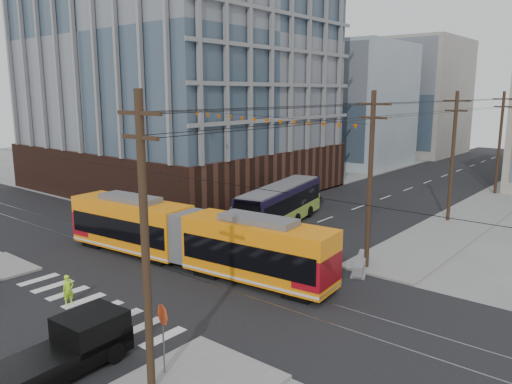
% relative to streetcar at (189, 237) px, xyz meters
% --- Properties ---
extents(ground, '(160.00, 160.00, 0.00)m').
position_rel_streetcar_xyz_m(ground, '(0.51, -4.38, -1.91)').
color(ground, slate).
extents(office_building, '(30.00, 25.00, 28.60)m').
position_rel_streetcar_xyz_m(office_building, '(-21.49, 18.62, 12.39)').
color(office_building, '#381E16').
rests_on(office_building, ground).
extents(bg_bldg_nw_near, '(18.00, 16.00, 18.00)m').
position_rel_streetcar_xyz_m(bg_bldg_nw_near, '(-16.49, 47.62, 7.09)').
color(bg_bldg_nw_near, '#8C99A5').
rests_on(bg_bldg_nw_near, ground).
extents(bg_bldg_nw_far, '(16.00, 18.00, 20.00)m').
position_rel_streetcar_xyz_m(bg_bldg_nw_far, '(-13.49, 67.62, 8.09)').
color(bg_bldg_nw_far, gray).
rests_on(bg_bldg_nw_far, ground).
extents(utility_pole_near, '(0.30, 0.30, 11.00)m').
position_rel_streetcar_xyz_m(utility_pole_near, '(9.01, -10.38, 3.59)').
color(utility_pole_near, black).
rests_on(utility_pole_near, ground).
extents(streetcar, '(19.96, 4.64, 3.81)m').
position_rel_streetcar_xyz_m(streetcar, '(0.00, 0.00, 0.00)').
color(streetcar, orange).
rests_on(streetcar, ground).
extents(city_bus, '(5.17, 12.31, 3.41)m').
position_rel_streetcar_xyz_m(city_bus, '(-1.50, 11.77, -0.20)').
color(city_bus, black).
rests_on(city_bus, ground).
extents(pickup_truck, '(2.43, 6.02, 2.01)m').
position_rel_streetcar_xyz_m(pickup_truck, '(5.38, -12.10, -0.90)').
color(pickup_truck, black).
rests_on(pickup_truck, ground).
extents(parked_car_silver, '(3.48, 4.98, 1.56)m').
position_rel_streetcar_xyz_m(parked_car_silver, '(-5.16, 11.44, -1.13)').
color(parked_car_silver, '#A2A2A2').
rests_on(parked_car_silver, ground).
extents(parked_car_white, '(2.94, 4.74, 1.28)m').
position_rel_streetcar_xyz_m(parked_car_white, '(-4.73, 12.61, -1.27)').
color(parked_car_white, silver).
rests_on(parked_car_white, ground).
extents(parked_car_grey, '(3.25, 5.20, 1.34)m').
position_rel_streetcar_xyz_m(parked_car_grey, '(-4.98, 19.79, -1.24)').
color(parked_car_grey, '#5A5B5E').
rests_on(parked_car_grey, ground).
extents(pedestrian, '(0.47, 0.64, 1.60)m').
position_rel_streetcar_xyz_m(pedestrian, '(-0.49, -8.11, -1.11)').
color(pedestrian, '#B4FF27').
rests_on(pedestrian, ground).
extents(stop_sign, '(1.05, 1.05, 2.78)m').
position_rel_streetcar_xyz_m(stop_sign, '(8.56, -9.38, -0.52)').
color(stop_sign, '#BC3B16').
rests_on(stop_sign, ground).
extents(jersey_barrier, '(2.12, 3.75, 0.74)m').
position_rel_streetcar_xyz_m(jersey_barrier, '(8.81, 6.30, -1.54)').
color(jersey_barrier, slate).
rests_on(jersey_barrier, ground).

